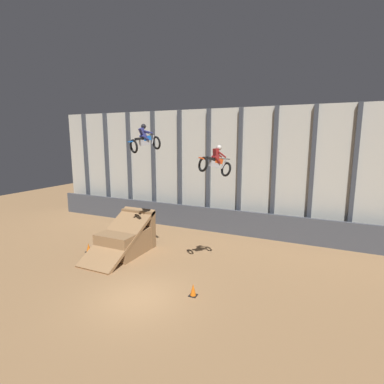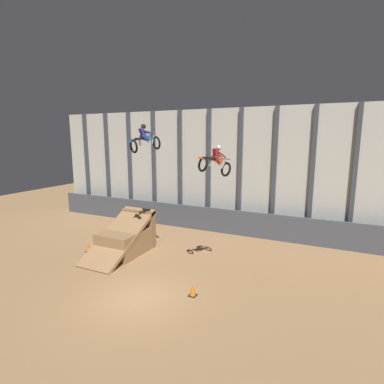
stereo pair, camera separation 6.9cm
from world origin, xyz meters
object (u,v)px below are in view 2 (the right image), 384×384
Objects in this scene: dirt_ramp at (127,238)px; rider_bike_left_air at (145,140)px; traffic_cone_near_ramp at (193,290)px; traffic_cone_arena_edge at (89,248)px; rider_bike_right_air at (215,162)px.

dirt_ramp is 2.66× the size of rider_bike_left_air.
traffic_cone_arena_edge is at bearing 166.05° from traffic_cone_near_ramp.
dirt_ramp is 6.74m from rider_bike_left_air.
dirt_ramp is at bearing -157.60° from rider_bike_right_air.
rider_bike_right_air reaches higher than dirt_ramp.
rider_bike_right_air is (6.37, -1.22, 5.12)m from dirt_ramp.
rider_bike_left_air is 1.03× the size of rider_bike_right_air.
rider_bike_right_air reaches higher than traffic_cone_near_ramp.
rider_bike_left_air is (2.41, -1.32, 6.15)m from dirt_ramp.
rider_bike_left_air is at bearing -2.09° from traffic_cone_arena_edge.
traffic_cone_near_ramp is (6.11, -3.21, -0.61)m from dirt_ramp.
traffic_cone_arena_edge is (-4.59, 0.17, -6.76)m from rider_bike_left_air.
rider_bike_left_air is 7.93m from traffic_cone_near_ramp.
rider_bike_left_air is 3.13× the size of traffic_cone_arena_edge.
rider_bike_left_air is 3.13× the size of traffic_cone_near_ramp.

